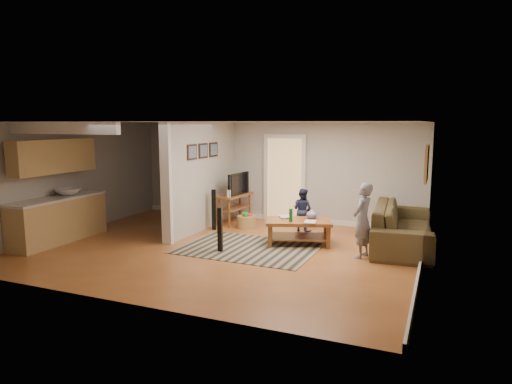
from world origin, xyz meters
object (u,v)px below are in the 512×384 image
(tv_console, at_px, (235,197))
(child, at_px, (361,257))
(speaker_left, at_px, (220,230))
(toddler, at_px, (302,231))
(speaker_right, at_px, (214,210))
(toy_basket, at_px, (247,221))
(coffee_table, at_px, (299,225))
(sofa, at_px, (402,245))

(tv_console, distance_m, child, 3.87)
(speaker_left, relative_size, toddler, 0.88)
(speaker_right, bearing_deg, toy_basket, 15.31)
(speaker_right, height_order, toy_basket, speaker_right)
(tv_console, height_order, child, tv_console)
(tv_console, relative_size, speaker_left, 1.37)
(toddler, bearing_deg, toy_basket, 26.97)
(speaker_left, xyz_separation_m, toddler, (0.98, 2.25, -0.44))
(speaker_left, height_order, toy_basket, speaker_left)
(speaker_left, relative_size, toy_basket, 1.93)
(toddler, bearing_deg, child, 154.20)
(coffee_table, height_order, toy_basket, coffee_table)
(speaker_right, distance_m, toddler, 2.11)
(tv_console, height_order, speaker_left, tv_console)
(sofa, bearing_deg, speaker_left, 115.26)
(tv_console, height_order, speaker_right, tv_console)
(sofa, xyz_separation_m, coffee_table, (-1.97, -0.71, 0.40))
(toy_basket, xyz_separation_m, child, (2.94, -1.36, -0.17))
(tv_console, bearing_deg, coffee_table, -26.41)
(tv_console, bearing_deg, child, -21.25)
(child, distance_m, toddler, 2.25)
(speaker_left, distance_m, speaker_right, 1.88)
(coffee_table, height_order, child, coffee_table)
(tv_console, xyz_separation_m, speaker_left, (0.81, -2.39, -0.23))
(coffee_table, xyz_separation_m, tv_console, (-2.06, 1.28, 0.26))
(sofa, distance_m, child, 1.30)
(speaker_left, distance_m, toy_basket, 2.09)
(sofa, xyz_separation_m, toddler, (-2.25, 0.42, 0.00))
(tv_console, height_order, toddler, tv_console)
(sofa, distance_m, toddler, 2.29)
(coffee_table, xyz_separation_m, toy_basket, (-1.59, 0.93, -0.24))
(toy_basket, relative_size, toddler, 0.45)
(toy_basket, height_order, toddler, toddler)
(child, height_order, toddler, child)
(sofa, bearing_deg, toy_basket, 82.34)
(speaker_right, xyz_separation_m, toddler, (1.96, 0.65, -0.48))
(child, relative_size, toddler, 1.41)
(speaker_left, relative_size, child, 0.62)
(toy_basket, bearing_deg, speaker_right, -145.49)
(sofa, distance_m, speaker_right, 4.24)
(coffee_table, relative_size, tv_console, 1.25)
(sofa, relative_size, coffee_table, 1.91)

